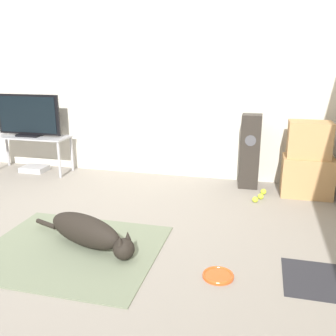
{
  "coord_description": "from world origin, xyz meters",
  "views": [
    {
      "loc": [
        1.61,
        -2.65,
        1.52
      ],
      "look_at": [
        0.72,
        0.89,
        0.45
      ],
      "focal_mm": 40.0,
      "sensor_mm": 36.0,
      "label": 1
    }
  ],
  "objects_px": {
    "frisbee": "(218,275)",
    "cardboard_box_upper": "(309,139)",
    "dog": "(88,232)",
    "tennis_ball_by_boxes": "(261,196)",
    "cardboard_box_lower": "(307,176)",
    "tv_stand": "(31,141)",
    "tv": "(28,116)",
    "game_console": "(35,169)",
    "tennis_ball_loose_on_carpet": "(263,192)",
    "tennis_ball_near_speaker": "(255,200)",
    "floor_speaker": "(250,151)"
  },
  "relations": [
    {
      "from": "cardboard_box_upper",
      "to": "game_console",
      "type": "xyz_separation_m",
      "value": [
        -3.58,
        0.07,
        -0.62
      ]
    },
    {
      "from": "tennis_ball_by_boxes",
      "to": "tennis_ball_near_speaker",
      "type": "xyz_separation_m",
      "value": [
        -0.06,
        -0.12,
        0.0
      ]
    },
    {
      "from": "dog",
      "to": "tv_stand",
      "type": "xyz_separation_m",
      "value": [
        -1.73,
        1.84,
        0.3
      ]
    },
    {
      "from": "tennis_ball_near_speaker",
      "to": "tv",
      "type": "bearing_deg",
      "value": 171.39
    },
    {
      "from": "tennis_ball_by_boxes",
      "to": "game_console",
      "type": "xyz_separation_m",
      "value": [
        -3.1,
        0.35,
        0.0
      ]
    },
    {
      "from": "tennis_ball_loose_on_carpet",
      "to": "game_console",
      "type": "height_order",
      "value": "game_console"
    },
    {
      "from": "frisbee",
      "to": "tennis_ball_near_speaker",
      "type": "height_order",
      "value": "tennis_ball_near_speaker"
    },
    {
      "from": "tv_stand",
      "to": "tennis_ball_near_speaker",
      "type": "height_order",
      "value": "tv_stand"
    },
    {
      "from": "frisbee",
      "to": "game_console",
      "type": "xyz_separation_m",
      "value": [
        -2.82,
        2.03,
        0.02
      ]
    },
    {
      "from": "cardboard_box_lower",
      "to": "tennis_ball_loose_on_carpet",
      "type": "height_order",
      "value": "cardboard_box_lower"
    },
    {
      "from": "dog",
      "to": "floor_speaker",
      "type": "xyz_separation_m",
      "value": [
        1.22,
        1.91,
        0.31
      ]
    },
    {
      "from": "tv",
      "to": "tennis_ball_by_boxes",
      "type": "relative_size",
      "value": 13.95
    },
    {
      "from": "cardboard_box_lower",
      "to": "game_console",
      "type": "relative_size",
      "value": 1.64
    },
    {
      "from": "dog",
      "to": "frisbee",
      "type": "relative_size",
      "value": 4.75
    },
    {
      "from": "frisbee",
      "to": "cardboard_box_lower",
      "type": "distance_m",
      "value": 2.11
    },
    {
      "from": "tennis_ball_near_speaker",
      "to": "floor_speaker",
      "type": "bearing_deg",
      "value": 100.77
    },
    {
      "from": "tv",
      "to": "tv_stand",
      "type": "bearing_deg",
      "value": -90.0
    },
    {
      "from": "frisbee",
      "to": "cardboard_box_upper",
      "type": "relative_size",
      "value": 0.49
    },
    {
      "from": "dog",
      "to": "cardboard_box_upper",
      "type": "relative_size",
      "value": 2.34
    },
    {
      "from": "tv_stand",
      "to": "game_console",
      "type": "bearing_deg",
      "value": 4.48
    },
    {
      "from": "dog",
      "to": "game_console",
      "type": "height_order",
      "value": "dog"
    },
    {
      "from": "tv_stand",
      "to": "game_console",
      "type": "xyz_separation_m",
      "value": [
        0.02,
        0.0,
        -0.4
      ]
    },
    {
      "from": "cardboard_box_lower",
      "to": "floor_speaker",
      "type": "xyz_separation_m",
      "value": [
        -0.66,
        0.14,
        0.22
      ]
    },
    {
      "from": "tv_stand",
      "to": "tv",
      "type": "xyz_separation_m",
      "value": [
        0.0,
        0.0,
        0.34
      ]
    },
    {
      "from": "cardboard_box_upper",
      "to": "game_console",
      "type": "bearing_deg",
      "value": 178.93
    },
    {
      "from": "cardboard_box_lower",
      "to": "dog",
      "type": "bearing_deg",
      "value": -136.7
    },
    {
      "from": "dog",
      "to": "cardboard_box_upper",
      "type": "bearing_deg",
      "value": 43.71
    },
    {
      "from": "tennis_ball_by_boxes",
      "to": "tennis_ball_loose_on_carpet",
      "type": "height_order",
      "value": "same"
    },
    {
      "from": "frisbee",
      "to": "floor_speaker",
      "type": "relative_size",
      "value": 0.26
    },
    {
      "from": "cardboard_box_lower",
      "to": "tennis_ball_by_boxes",
      "type": "bearing_deg",
      "value": -151.72
    },
    {
      "from": "tennis_ball_near_speaker",
      "to": "cardboard_box_upper",
      "type": "bearing_deg",
      "value": 36.18
    },
    {
      "from": "dog",
      "to": "tennis_ball_by_boxes",
      "type": "height_order",
      "value": "dog"
    },
    {
      "from": "tv_stand",
      "to": "cardboard_box_lower",
      "type": "bearing_deg",
      "value": -1.2
    },
    {
      "from": "dog",
      "to": "tv_stand",
      "type": "distance_m",
      "value": 2.55
    },
    {
      "from": "frisbee",
      "to": "tennis_ball_near_speaker",
      "type": "bearing_deg",
      "value": 82.11
    },
    {
      "from": "tv_stand",
      "to": "tennis_ball_near_speaker",
      "type": "xyz_separation_m",
      "value": [
        3.06,
        -0.46,
        -0.4
      ]
    },
    {
      "from": "tv",
      "to": "game_console",
      "type": "bearing_deg",
      "value": -4.91
    },
    {
      "from": "frisbee",
      "to": "tv",
      "type": "relative_size",
      "value": 0.25
    },
    {
      "from": "tv_stand",
      "to": "tennis_ball_near_speaker",
      "type": "distance_m",
      "value": 3.12
    },
    {
      "from": "cardboard_box_lower",
      "to": "tv_stand",
      "type": "bearing_deg",
      "value": 178.8
    },
    {
      "from": "dog",
      "to": "tv_stand",
      "type": "height_order",
      "value": "tv_stand"
    },
    {
      "from": "cardboard_box_upper",
      "to": "tv_stand",
      "type": "xyz_separation_m",
      "value": [
        -3.6,
        0.07,
        -0.22
      ]
    },
    {
      "from": "cardboard_box_lower",
      "to": "game_console",
      "type": "height_order",
      "value": "cardboard_box_lower"
    },
    {
      "from": "cardboard_box_lower",
      "to": "tv",
      "type": "height_order",
      "value": "tv"
    },
    {
      "from": "tv",
      "to": "tennis_ball_near_speaker",
      "type": "relative_size",
      "value": 13.95
    },
    {
      "from": "dog",
      "to": "frisbee",
      "type": "bearing_deg",
      "value": -9.53
    },
    {
      "from": "cardboard_box_lower",
      "to": "tv_stand",
      "type": "relative_size",
      "value": 0.51
    },
    {
      "from": "dog",
      "to": "cardboard_box_lower",
      "type": "relative_size",
      "value": 1.94
    },
    {
      "from": "frisbee",
      "to": "cardboard_box_upper",
      "type": "xyz_separation_m",
      "value": [
        0.76,
        1.96,
        0.64
      ]
    },
    {
      "from": "frisbee",
      "to": "tennis_ball_by_boxes",
      "type": "xyz_separation_m",
      "value": [
        0.27,
        1.69,
        0.02
      ]
    }
  ]
}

